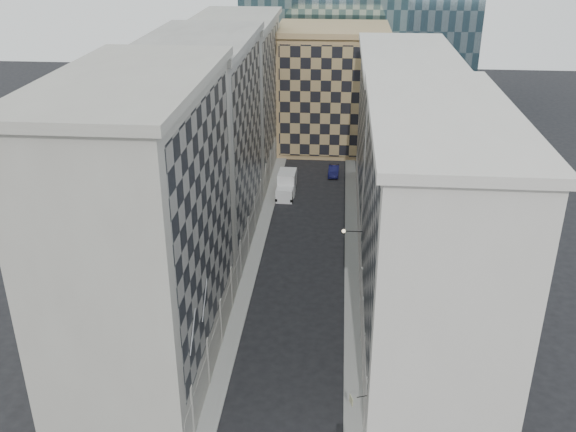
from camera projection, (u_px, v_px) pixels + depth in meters
The scene contains 13 objects.
sidewalk_west at pixel (255, 254), 69.90m from camera, with size 1.50×100.00×0.15m, color gray.
sidewalk_east at pixel (352, 258), 69.10m from camera, with size 1.50×100.00×0.15m, color gray.
bldg_left_a at pixel (145, 232), 48.22m from camera, with size 10.80×22.80×23.70m.
bldg_left_b at pixel (204, 146), 68.33m from camera, with size 10.80×22.80×22.70m.
bldg_left_c at pixel (237, 99), 88.44m from camera, with size 10.80×22.80×21.70m.
bldg_right_a at pixel (429, 237), 50.81m from camera, with size 10.80×26.80×20.70m.
bldg_right_b at pixel (403, 138), 75.43m from camera, with size 10.80×28.80×19.70m.
tan_block at pixel (332, 88), 99.71m from camera, with size 16.80×14.80×18.80m.
flagpoles_left at pixel (199, 315), 44.92m from camera, with size 0.10×6.33×2.33m.
bracket_lamp at pixel (346, 231), 61.17m from camera, with size 1.98×0.36×0.36m.
box_truck at pixel (287, 186), 84.63m from camera, with size 2.43×5.60×3.03m.
dark_car at pixel (334, 171), 91.49m from camera, with size 1.46×4.19×1.38m, color #10113C.
shop_sign at pixel (352, 400), 43.12m from camera, with size 1.18×0.61×0.71m.
Camera 1 is at (3.50, -31.20, 33.16)m, focal length 40.00 mm.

